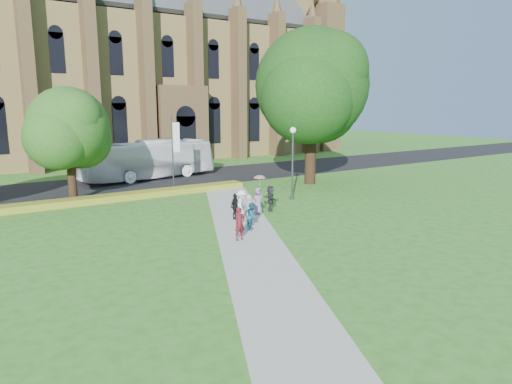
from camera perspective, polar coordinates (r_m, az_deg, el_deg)
ground at (r=24.07m, az=-0.04°, el=-5.54°), size 160.00×160.00×0.00m
road at (r=41.82m, az=-15.37°, el=1.12°), size 160.00×10.00×0.02m
footpath at (r=24.87m, az=-1.32°, el=-4.95°), size 15.58×28.54×0.04m
flower_hedge at (r=34.80m, az=-14.96°, el=-0.40°), size 18.00×1.40×0.45m
cathedral at (r=63.52m, az=-12.95°, el=16.16°), size 52.60×18.25×28.00m
streetlamp at (r=32.95m, az=4.60°, el=4.72°), size 0.44×0.44×5.24m
large_tree at (r=39.76m, az=7.01°, el=13.03°), size 9.60×9.60×13.20m
street_tree_1 at (r=34.45m, az=-22.44°, el=7.43°), size 5.60×5.60×8.05m
banner_pole_0 at (r=37.67m, az=-10.24°, el=5.49°), size 0.70×0.10×6.00m
tour_coach at (r=43.43m, az=-13.40°, el=3.96°), size 13.17×4.80×3.59m
pedestrian_0 at (r=23.04m, az=-2.05°, el=-3.99°), size 0.67×0.49×1.70m
pedestrian_1 at (r=24.96m, az=-0.50°, el=-3.03°), size 0.93×0.93×1.52m
pedestrian_2 at (r=26.62m, az=-1.80°, el=-1.75°), size 1.20×1.41×1.89m
pedestrian_3 at (r=27.29m, az=-2.64°, el=-1.79°), size 0.99×0.78×1.57m
pedestrian_4 at (r=28.52m, az=0.28°, el=-1.10°), size 0.89×0.64×1.70m
pedestrian_5 at (r=29.51m, az=1.82°, el=-0.76°), size 1.24×1.53×1.63m
pedestrian_6 at (r=25.47m, az=-0.74°, el=-2.39°), size 0.79×0.67×1.83m
parasol at (r=28.48m, az=0.47°, el=1.30°), size 0.98×0.98×0.66m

